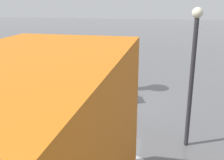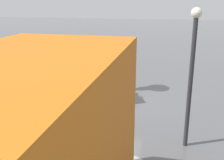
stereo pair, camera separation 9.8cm
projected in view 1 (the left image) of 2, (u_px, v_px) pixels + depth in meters
ground_plane at (112, 98)px, 11.49m from camera, size 90.00×90.00×0.00m
slush_patch_mid_street at (79, 98)px, 11.56m from camera, size 1.40×1.40×0.01m
cargo_van_parked_right at (5, 78)px, 10.24m from camera, size 2.30×5.39×2.60m
shopping_cart_vendor at (119, 89)px, 10.97m from camera, size 0.78×0.95×1.02m
hand_dolly_boxes at (103, 79)px, 11.37m from camera, size 0.66×0.80×1.48m
pedestrian_pink_side at (84, 65)px, 10.51m from camera, size 1.04×1.04×2.15m
pedestrian_black_side at (124, 57)px, 12.01m from camera, size 1.04×1.04×2.15m
street_lamp at (193, 65)px, 7.19m from camera, size 0.28×0.28×3.86m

